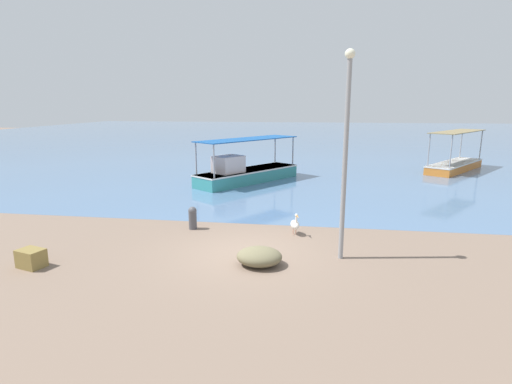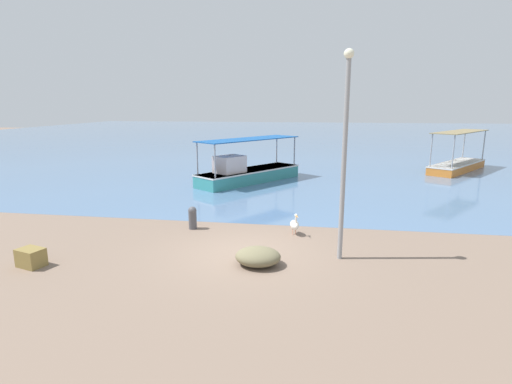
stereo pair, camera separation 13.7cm
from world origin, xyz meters
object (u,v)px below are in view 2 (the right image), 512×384
at_px(fishing_boat_near_left, 457,164).
at_px(net_pile, 258,257).
at_px(mooring_bollard, 193,217).
at_px(lamp_post, 345,146).
at_px(fishing_boat_far_right, 247,172).
at_px(pelican, 295,224).
at_px(cargo_crate, 31,258).

relative_size(fishing_boat_near_left, net_pile, 4.90).
relative_size(fishing_boat_near_left, mooring_bollard, 7.59).
xyz_separation_m(fishing_boat_near_left, lamp_post, (-8.68, -17.47, 2.81)).
bearing_deg(fishing_boat_far_right, pelican, -70.00).
relative_size(fishing_boat_far_right, pelican, 8.34).
relative_size(net_pile, cargo_crate, 1.83).
bearing_deg(lamp_post, pelican, 126.14).
height_order(fishing_boat_far_right, cargo_crate, fishing_boat_far_right).
xyz_separation_m(mooring_bollard, net_pile, (2.86, -2.97, -0.19)).
bearing_deg(fishing_boat_near_left, lamp_post, -116.42).
distance_m(pelican, lamp_post, 3.82).
bearing_deg(pelican, fishing_boat_near_left, 56.80).
bearing_deg(pelican, mooring_bollard, 178.27).
relative_size(mooring_bollard, net_pile, 0.65).
bearing_deg(net_pile, fishing_boat_near_left, 59.10).
relative_size(pelican, mooring_bollard, 0.96).
relative_size(fishing_boat_near_left, pelican, 7.91).
xyz_separation_m(lamp_post, net_pile, (-2.30, -0.87, -3.05)).
height_order(mooring_bollard, cargo_crate, mooring_bollard).
relative_size(pelican, lamp_post, 0.14).
height_order(fishing_boat_far_right, lamp_post, lamp_post).
distance_m(fishing_boat_near_left, net_pile, 21.38).
relative_size(fishing_boat_far_right, fishing_boat_near_left, 1.05).
xyz_separation_m(fishing_boat_far_right, net_pile, (2.50, -12.06, -0.37)).
xyz_separation_m(fishing_boat_far_right, lamp_post, (4.80, -11.18, 2.68)).
xyz_separation_m(lamp_post, mooring_bollard, (-5.16, 2.10, -2.86)).
bearing_deg(fishing_boat_near_left, fishing_boat_far_right, -154.99).
height_order(pelican, cargo_crate, pelican).
bearing_deg(fishing_boat_near_left, pelican, -123.20).
bearing_deg(net_pile, cargo_crate, -170.33).
bearing_deg(cargo_crate, fishing_boat_near_left, 48.39).
distance_m(fishing_boat_far_right, lamp_post, 12.46).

